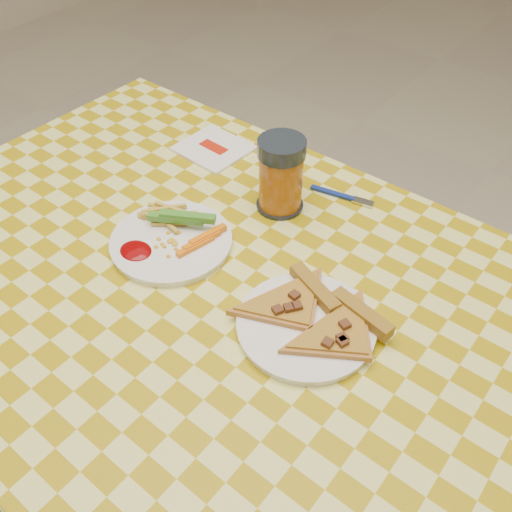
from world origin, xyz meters
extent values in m
plane|color=beige|center=(0.00, 0.00, 0.00)|extent=(8.00, 8.00, 0.00)
cylinder|color=silver|center=(-0.54, 0.34, 0.35)|extent=(0.06, 0.06, 0.71)
cube|color=#56321D|center=(0.00, 0.00, 0.73)|extent=(1.20, 0.80, 0.04)
cylinder|color=white|center=(-0.11, 0.03, 0.76)|extent=(0.25, 0.25, 0.01)
cylinder|color=white|center=(0.19, 0.02, 0.76)|extent=(0.25, 0.25, 0.01)
cube|color=#216B10|center=(-0.12, 0.06, 0.79)|extent=(0.11, 0.08, 0.02)
cube|color=orange|center=(-0.06, 0.05, 0.78)|extent=(0.06, 0.09, 0.02)
ellipsoid|color=#770204|center=(-0.14, -0.04, 0.77)|extent=(0.06, 0.05, 0.01)
cube|color=olive|center=(0.17, 0.08, 0.78)|extent=(0.11, 0.06, 0.02)
cube|color=olive|center=(0.25, 0.08, 0.78)|extent=(0.11, 0.04, 0.02)
cylinder|color=black|center=(-0.02, 0.24, 0.76)|extent=(0.09, 0.09, 0.01)
cylinder|color=#974C10|center=(-0.02, 0.24, 0.82)|extent=(0.08, 0.08, 0.12)
cylinder|color=black|center=(-0.02, 0.24, 0.89)|extent=(0.09, 0.09, 0.03)
cube|color=white|center=(-0.26, 0.31, 0.76)|extent=(0.15, 0.14, 0.01)
cube|color=red|center=(-0.26, 0.31, 0.76)|extent=(0.07, 0.03, 0.00)
cube|color=navy|center=(0.04, 0.33, 0.76)|extent=(0.09, 0.03, 0.01)
cube|color=silver|center=(0.10, 0.35, 0.76)|extent=(0.04, 0.03, 0.00)
camera|label=1|loc=(0.49, -0.47, 1.46)|focal=40.00mm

